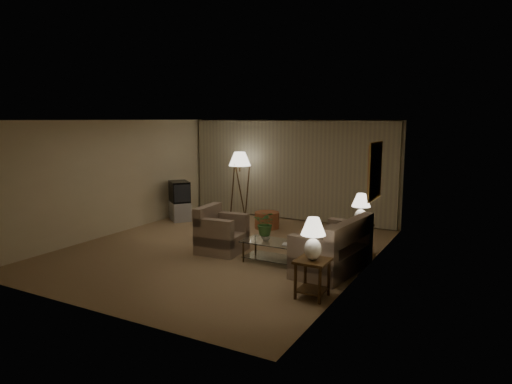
# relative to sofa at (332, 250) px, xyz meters

# --- Properties ---
(ground) EXTENTS (7.00, 7.00, 0.00)m
(ground) POSITION_rel_sofa_xyz_m (-2.50, 0.17, -0.39)
(ground) COLOR #A07E58
(ground) RESTS_ON ground
(room_shell) EXTENTS (6.04, 7.02, 2.72)m
(room_shell) POSITION_rel_sofa_xyz_m (-2.48, 1.68, 1.36)
(room_shell) COLOR beige
(room_shell) RESTS_ON ground
(sofa) EXTENTS (1.92, 1.25, 0.77)m
(sofa) POSITION_rel_sofa_xyz_m (0.00, 0.00, 0.00)
(sofa) COLOR gray
(sofa) RESTS_ON ground
(armchair) EXTENTS (1.02, 0.98, 0.75)m
(armchair) POSITION_rel_sofa_xyz_m (-2.39, 0.04, -0.01)
(armchair) COLOR gray
(armchair) RESTS_ON ground
(side_table_near) EXTENTS (0.49, 0.49, 0.60)m
(side_table_near) POSITION_rel_sofa_xyz_m (0.15, -1.35, 0.02)
(side_table_near) COLOR #321E0D
(side_table_near) RESTS_ON ground
(side_table_far) EXTENTS (0.48, 0.41, 0.60)m
(side_table_far) POSITION_rel_sofa_xyz_m (0.15, 1.25, 0.01)
(side_table_far) COLOR #321E0D
(side_table_far) RESTS_ON ground
(table_lamp_near) EXTENTS (0.38, 0.38, 0.66)m
(table_lamp_near) POSITION_rel_sofa_xyz_m (0.15, -1.35, 0.60)
(table_lamp_near) COLOR white
(table_lamp_near) RESTS_ON side_table_near
(table_lamp_far) EXTENTS (0.38, 0.38, 0.65)m
(table_lamp_far) POSITION_rel_sofa_xyz_m (0.15, 1.25, 0.60)
(table_lamp_far) COLOR white
(table_lamp_far) RESTS_ON side_table_far
(coffee_table) EXTENTS (1.16, 0.63, 0.41)m
(coffee_table) POSITION_rel_sofa_xyz_m (-1.15, -0.10, -0.11)
(coffee_table) COLOR silver
(coffee_table) RESTS_ON ground
(tv_cabinet) EXTENTS (1.21, 1.20, 0.50)m
(tv_cabinet) POSITION_rel_sofa_xyz_m (-5.05, 2.05, -0.14)
(tv_cabinet) COLOR #9D9DA0
(tv_cabinet) RESTS_ON ground
(crt_tv) EXTENTS (1.11, 1.11, 0.56)m
(crt_tv) POSITION_rel_sofa_xyz_m (-5.05, 2.05, 0.39)
(crt_tv) COLOR black
(crt_tv) RESTS_ON tv_cabinet
(floor_lamp) EXTENTS (0.60, 0.60, 1.84)m
(floor_lamp) POSITION_rel_sofa_xyz_m (-3.70, 2.99, 0.58)
(floor_lamp) COLOR #321E0D
(floor_lamp) RESTS_ON ground
(ottoman) EXTENTS (0.71, 0.71, 0.41)m
(ottoman) POSITION_rel_sofa_xyz_m (-2.53, 2.34, -0.18)
(ottoman) COLOR #9B5634
(ottoman) RESTS_ON ground
(vase) EXTENTS (0.17, 0.17, 0.17)m
(vase) POSITION_rel_sofa_xyz_m (-1.30, -0.10, 0.11)
(vase) COLOR white
(vase) RESTS_ON coffee_table
(flowers) EXTENTS (0.49, 0.44, 0.48)m
(flowers) POSITION_rel_sofa_xyz_m (-1.30, -0.10, 0.44)
(flowers) COLOR #427936
(flowers) RESTS_ON vase
(book) EXTENTS (0.21, 0.26, 0.02)m
(book) POSITION_rel_sofa_xyz_m (-0.90, -0.20, 0.04)
(book) COLOR olive
(book) RESTS_ON coffee_table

